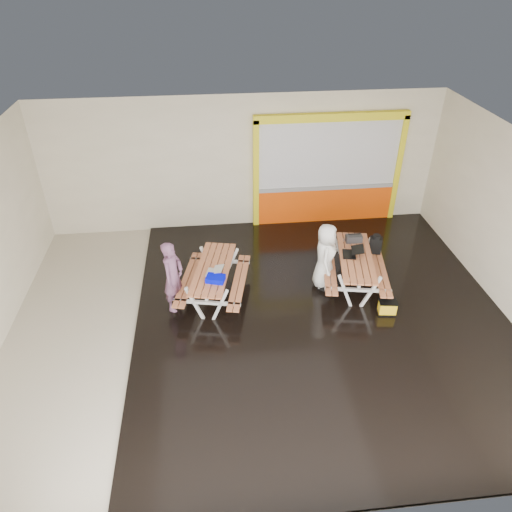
{
  "coord_description": "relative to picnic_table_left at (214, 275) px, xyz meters",
  "views": [
    {
      "loc": [
        -0.89,
        -7.24,
        6.41
      ],
      "look_at": [
        0.0,
        0.9,
        1.0
      ],
      "focal_mm": 33.25,
      "sensor_mm": 36.0,
      "label": 1
    }
  ],
  "objects": [
    {
      "name": "room",
      "position": [
        0.9,
        -0.88,
        1.15
      ],
      "size": [
        10.02,
        8.02,
        3.52
      ],
      "color": "beige",
      "rests_on": "ground"
    },
    {
      "name": "deck",
      "position": [
        2.15,
        -0.88,
        -0.58
      ],
      "size": [
        7.5,
        7.98,
        0.05
      ],
      "primitive_type": "cube",
      "color": "black",
      "rests_on": "room"
    },
    {
      "name": "kiosk",
      "position": [
        3.1,
        3.06,
        0.84
      ],
      "size": [
        3.88,
        0.16,
        3.0
      ],
      "color": "#F14C08",
      "rests_on": "room"
    },
    {
      "name": "picnic_table_left",
      "position": [
        0.0,
        0.0,
        0.0
      ],
      "size": [
        1.71,
        2.2,
        0.79
      ],
      "color": "#BE7048",
      "rests_on": "deck"
    },
    {
      "name": "picnic_table_right",
      "position": [
        3.07,
        0.08,
        0.01
      ],
      "size": [
        1.69,
        2.2,
        0.8
      ],
      "color": "#BE7048",
      "rests_on": "deck"
    },
    {
      "name": "person_left",
      "position": [
        -0.81,
        -0.27,
        0.22
      ],
      "size": [
        0.59,
        0.68,
        1.56
      ],
      "primitive_type": "imported",
      "rotation": [
        0.0,
        0.0,
        1.11
      ],
      "color": "#704665",
      "rests_on": "deck"
    },
    {
      "name": "person_right",
      "position": [
        2.4,
        0.12,
        0.23
      ],
      "size": [
        0.63,
        0.82,
        1.49
      ],
      "primitive_type": "imported",
      "rotation": [
        0.0,
        0.0,
        1.33
      ],
      "color": "white",
      "rests_on": "deck"
    },
    {
      "name": "laptop_left",
      "position": [
        0.02,
        -0.19,
        0.23
      ],
      "size": [
        0.42,
        0.39,
        0.15
      ],
      "color": "silver",
      "rests_on": "picnic_table_left"
    },
    {
      "name": "laptop_right",
      "position": [
        3.0,
        0.15,
        0.25
      ],
      "size": [
        0.5,
        0.46,
        0.18
      ],
      "color": "black",
      "rests_on": "picnic_table_right"
    },
    {
      "name": "blue_pouch",
      "position": [
        0.03,
        -0.46,
        0.24
      ],
      "size": [
        0.42,
        0.35,
        0.11
      ],
      "primitive_type": "cube",
      "rotation": [
        0.0,
        0.0,
        -0.3
      ],
      "color": "#0005DF",
      "rests_on": "picnic_table_left"
    },
    {
      "name": "toolbox",
      "position": [
        3.18,
        0.68,
        0.28
      ],
      "size": [
        0.37,
        0.19,
        0.21
      ],
      "color": "black",
      "rests_on": "picnic_table_right"
    },
    {
      "name": "backpack",
      "position": [
        3.69,
        0.63,
        0.13
      ],
      "size": [
        0.31,
        0.25,
        0.45
      ],
      "color": "black",
      "rests_on": "picnic_table_right"
    },
    {
      "name": "dark_case",
      "position": [
        2.5,
        -0.02,
        -0.48
      ],
      "size": [
        0.48,
        0.46,
        0.15
      ],
      "primitive_type": "cube",
      "rotation": [
        0.0,
        0.0,
        -0.6
      ],
      "color": "black",
      "rests_on": "deck"
    },
    {
      "name": "fluke_bag",
      "position": [
        3.49,
        -0.97,
        -0.4
      ],
      "size": [
        0.39,
        0.28,
        0.31
      ],
      "color": "black",
      "rests_on": "deck"
    }
  ]
}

